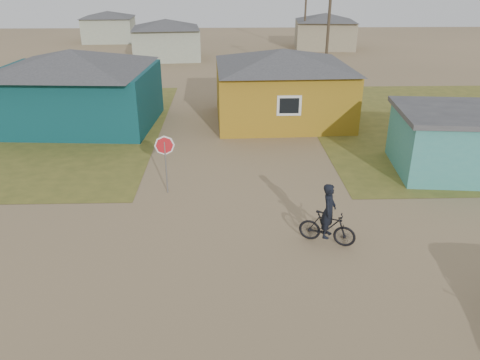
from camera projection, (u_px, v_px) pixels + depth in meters
ground at (249, 265)px, 13.32m from camera, size 120.00×120.00×0.00m
house_teal at (75, 87)px, 24.54m from camera, size 8.93×7.08×4.00m
house_yellow at (282, 84)px, 25.33m from camera, size 7.72×6.76×3.90m
shed_turquoise at (474, 141)px, 18.99m from camera, size 6.71×4.93×2.60m
house_pale_west at (166, 39)px, 43.38m from camera, size 7.04×6.15×3.60m
house_beige_east at (325, 30)px, 49.31m from camera, size 6.95×6.05×3.60m
house_pale_north at (109, 26)px, 54.12m from camera, size 6.28×5.81×3.40m
utility_pole_near at (328, 27)px, 31.87m from camera, size 1.40×0.20×8.00m
utility_pole_far at (306, 9)px, 46.48m from camera, size 1.40×0.20×8.00m
stop_sign at (165, 151)px, 16.97m from camera, size 0.72×0.22×2.25m
cyclist at (328, 222)px, 14.10m from camera, size 1.80×1.15×1.98m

